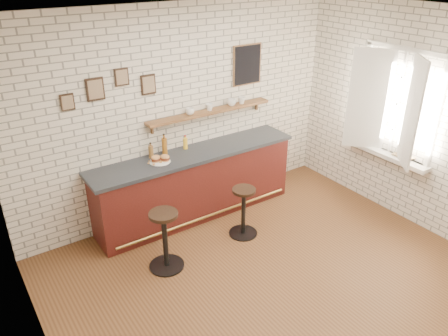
{
  "coord_description": "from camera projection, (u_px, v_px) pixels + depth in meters",
  "views": [
    {
      "loc": [
        -2.8,
        -3.17,
        3.53
      ],
      "look_at": [
        -0.04,
        0.9,
        1.1
      ],
      "focal_mm": 35.0,
      "sensor_mm": 36.0,
      "label": 1
    }
  ],
  "objects": [
    {
      "name": "shelf_cup_a",
      "position": [
        190.0,
        111.0,
        6.08
      ],
      "size": [
        0.16,
        0.16,
        0.1
      ],
      "primitive_type": "imported",
      "rotation": [
        0.0,
        0.0,
        0.37
      ],
      "color": "white",
      "rests_on": "wall_shelf"
    },
    {
      "name": "shelf_cup_b",
      "position": [
        210.0,
        107.0,
        6.25
      ],
      "size": [
        0.15,
        0.15,
        0.1
      ],
      "primitive_type": "imported",
      "rotation": [
        0.0,
        0.0,
        1.0
      ],
      "color": "white",
      "rests_on": "wall_shelf"
    },
    {
      "name": "bar_counter",
      "position": [
        196.0,
        184.0,
        6.37
      ],
      "size": [
        3.1,
        0.65,
        1.01
      ],
      "color": "#511915",
      "rests_on": "ground"
    },
    {
      "name": "condiment_bottle_yellow",
      "position": [
        185.0,
        143.0,
        6.22
      ],
      "size": [
        0.06,
        0.06,
        0.2
      ],
      "color": "yellow",
      "rests_on": "bar_counter"
    },
    {
      "name": "bitters_bottle_white",
      "position": [
        164.0,
        147.0,
        6.05
      ],
      "size": [
        0.06,
        0.06,
        0.25
      ],
      "color": "beige",
      "rests_on": "bar_counter"
    },
    {
      "name": "back_wall_decor",
      "position": [
        196.0,
        73.0,
        6.01
      ],
      "size": [
        2.96,
        0.02,
        0.56
      ],
      "color": "black",
      "rests_on": "ground"
    },
    {
      "name": "book_lower",
      "position": [
        398.0,
        157.0,
        6.17
      ],
      "size": [
        0.17,
        0.23,
        0.02
      ],
      "primitive_type": "imported",
      "rotation": [
        0.0,
        0.0,
        -0.0
      ],
      "color": "tan",
      "rests_on": "window_sill"
    },
    {
      "name": "bitters_bottle_brown",
      "position": [
        151.0,
        152.0,
        5.95
      ],
      "size": [
        0.07,
        0.07,
        0.22
      ],
      "color": "brown",
      "rests_on": "bar_counter"
    },
    {
      "name": "ciabatta_sandwich",
      "position": [
        160.0,
        158.0,
        5.85
      ],
      "size": [
        0.26,
        0.18,
        0.08
      ],
      "color": "tan",
      "rests_on": "sandwich_plate"
    },
    {
      "name": "shelf_cup_d",
      "position": [
        242.0,
        100.0,
        6.53
      ],
      "size": [
        0.15,
        0.15,
        0.1
      ],
      "primitive_type": "imported",
      "rotation": [
        0.0,
        0.0,
        0.57
      ],
      "color": "white",
      "rests_on": "wall_shelf"
    },
    {
      "name": "bar_stool_left",
      "position": [
        165.0,
        238.0,
        5.3
      ],
      "size": [
        0.44,
        0.44,
        0.79
      ],
      "color": "black",
      "rests_on": "ground"
    },
    {
      "name": "window_sill",
      "position": [
        386.0,
        154.0,
        6.36
      ],
      "size": [
        0.2,
        1.35,
        0.06
      ],
      "color": "white",
      "rests_on": "ground"
    },
    {
      "name": "shelf_cup_c",
      "position": [
        232.0,
        102.0,
        6.44
      ],
      "size": [
        0.15,
        0.15,
        0.1
      ],
      "primitive_type": "imported",
      "rotation": [
        0.0,
        0.0,
        1.7
      ],
      "color": "white",
      "rests_on": "wall_shelf"
    },
    {
      "name": "bar_stool_right",
      "position": [
        244.0,
        210.0,
        5.95
      ],
      "size": [
        0.4,
        0.4,
        0.71
      ],
      "color": "black",
      "rests_on": "ground"
    },
    {
      "name": "casement_window",
      "position": [
        393.0,
        105.0,
        6.01
      ],
      "size": [
        0.4,
        1.3,
        1.56
      ],
      "color": "white",
      "rests_on": "ground"
    },
    {
      "name": "wall_shelf",
      "position": [
        210.0,
        112.0,
        6.29
      ],
      "size": [
        2.0,
        0.18,
        0.18
      ],
      "color": "brown",
      "rests_on": "ground"
    },
    {
      "name": "sandwich_plate",
      "position": [
        160.0,
        162.0,
        5.86
      ],
      "size": [
        0.28,
        0.28,
        0.01
      ],
      "primitive_type": "cylinder",
      "color": "white",
      "rests_on": "bar_counter"
    },
    {
      "name": "bitters_bottle_amber",
      "position": [
        165.0,
        146.0,
        6.04
      ],
      "size": [
        0.07,
        0.07,
        0.3
      ],
      "color": "#9F5F19",
      "rests_on": "bar_counter"
    },
    {
      "name": "ground",
      "position": [
        268.0,
        275.0,
        5.33
      ],
      "size": [
        5.0,
        5.0,
        0.0
      ],
      "primitive_type": "plane",
      "color": "brown",
      "rests_on": "ground"
    },
    {
      "name": "book_upper",
      "position": [
        400.0,
        156.0,
        6.14
      ],
      "size": [
        0.26,
        0.29,
        0.02
      ],
      "primitive_type": "imported",
      "rotation": [
        0.0,
        0.0,
        -0.41
      ],
      "color": "tan",
      "rests_on": "book_lower"
    },
    {
      "name": "potato_chips",
      "position": [
        158.0,
        161.0,
        5.85
      ],
      "size": [
        0.27,
        0.18,
        0.0
      ],
      "color": "#C18A44",
      "rests_on": "sandwich_plate"
    }
  ]
}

